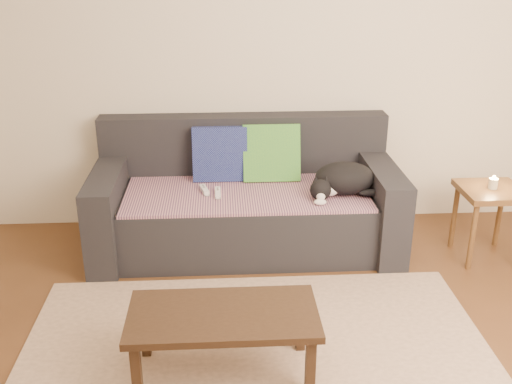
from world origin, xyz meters
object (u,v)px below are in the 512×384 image
cat (343,179)px  wii_remote_a (204,190)px  side_table (490,201)px  wii_remote_b (218,193)px  sofa (246,204)px  coffee_table (223,321)px

cat → wii_remote_a: cat is taller
side_table → wii_remote_b: bearing=174.7°
sofa → coffee_table: bearing=-96.8°
sofa → wii_remote_b: size_ratio=14.00×
wii_remote_a → coffee_table: wii_remote_a is taller
sofa → wii_remote_a: size_ratio=14.00×
wii_remote_a → sofa: bearing=-88.9°
cat → wii_remote_b: cat is taller
side_table → coffee_table: size_ratio=0.55×
wii_remote_a → coffee_table: bearing=170.7°
sofa → cat: sofa is taller
cat → side_table: bearing=-6.9°
sofa → cat: (0.65, -0.16, 0.23)m
sofa → coffee_table: sofa is taller
sofa → cat: bearing=-14.2°
cat → sofa: bearing=167.0°
wii_remote_a → side_table: bearing=-110.8°
sofa → side_table: 1.67m
wii_remote_a → coffee_table: 1.39m
cat → wii_remote_a: 0.95m
wii_remote_b → side_table: 1.84m
wii_remote_b → side_table: (1.83, -0.17, -0.03)m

